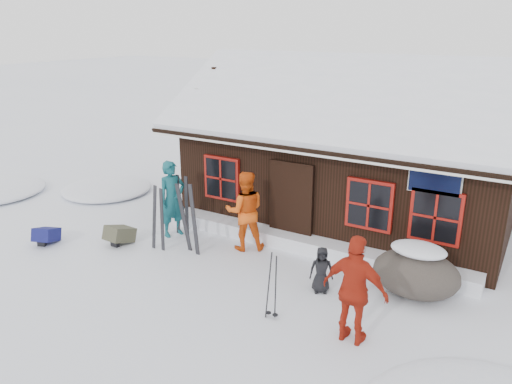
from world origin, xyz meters
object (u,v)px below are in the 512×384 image
skier_orange_left (245,211)px  backpack_olive (120,237)px  skier_crouched (321,270)px  skier_teal (172,199)px  ski_pair_left (158,220)px  backpack_blue (47,238)px  boulder (416,272)px  skier_orange_right (355,291)px  ski_poles (272,287)px

skier_orange_left → backpack_olive: bearing=-9.2°
skier_orange_left → skier_crouched: bearing=122.8°
skier_teal → ski_pair_left: skier_teal is taller
skier_orange_left → ski_pair_left: 2.04m
backpack_blue → ski_pair_left: bearing=2.1°
backpack_blue → boulder: bearing=-7.4°
skier_teal → skier_orange_right: skier_teal is taller
skier_orange_left → backpack_olive: 3.17m
boulder → ski_poles: ski_poles is taller
skier_crouched → backpack_blue: bearing=163.8°
skier_orange_left → ski_poles: size_ratio=1.44×
ski_pair_left → backpack_olive: 1.24m
skier_orange_right → backpack_blue: 7.84m
boulder → ski_pair_left: size_ratio=1.03×
skier_teal → ski_pair_left: 0.95m
backpack_blue → skier_crouched: bearing=-10.7°
skier_orange_right → ski_poles: bearing=6.0°
backpack_olive → boulder: bearing=12.7°
boulder → ski_pair_left: bearing=-170.4°
backpack_blue → backpack_olive: 1.79m
ski_pair_left → ski_poles: bearing=-9.9°
skier_teal → backpack_olive: bearing=166.7°
skier_orange_right → boulder: bearing=-101.4°
skier_crouched → skier_teal: bearing=143.3°
skier_teal → ski_poles: 4.51m
backpack_olive → ski_pair_left: bearing=15.2°
boulder → backpack_blue: boulder is taller
skier_orange_right → backpack_blue: bearing=3.1°
skier_teal → backpack_blue: size_ratio=3.29×
skier_orange_left → ski_pair_left: size_ratio=1.17×
skier_orange_left → boulder: size_ratio=1.13×
boulder → skier_orange_right: bearing=-104.1°
ski_poles → skier_teal: bearing=152.7°
ski_poles → boulder: bearing=46.7°
skier_teal → ski_pair_left: (0.30, -0.88, -0.20)m
skier_teal → ski_pair_left: bearing=-140.3°
skier_orange_right → skier_crouched: bearing=-45.2°
skier_teal → boulder: 6.04m
skier_orange_right → backpack_blue: (-7.80, -0.05, -0.80)m
skier_teal → boulder: bearing=-68.0°
ski_pair_left → ski_poles: size_ratio=1.23×
skier_crouched → backpack_olive: 5.16m
skier_crouched → ski_poles: (-0.38, -1.33, 0.15)m
skier_orange_left → backpack_blue: 4.92m
skier_orange_right → ski_poles: skier_orange_right is taller
ski_poles → skier_orange_right: bearing=3.2°
skier_orange_left → backpack_blue: skier_orange_left is taller
ski_poles → backpack_blue: 6.31m
backpack_olive → ski_poles: bearing=-8.6°
boulder → backpack_blue: bearing=-165.8°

